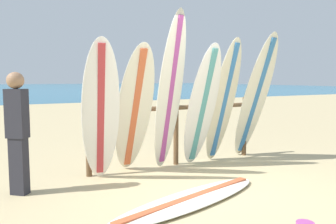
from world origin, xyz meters
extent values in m
plane|color=tan|center=(0.00, 0.00, 0.00)|extent=(120.00, 120.00, 0.00)
cube|color=#196B93|center=(0.00, 58.00, 0.00)|extent=(120.00, 80.00, 0.01)
cylinder|color=brown|center=(-1.22, 1.59, 0.58)|extent=(0.09, 0.09, 1.17)
cylinder|color=brown|center=(0.35, 1.59, 0.58)|extent=(0.09, 0.09, 1.17)
cylinder|color=brown|center=(1.92, 1.59, 0.58)|extent=(0.09, 0.09, 1.17)
cylinder|color=brown|center=(0.35, 1.59, 1.02)|extent=(3.24, 0.08, 0.08)
ellipsoid|color=white|center=(-1.15, 1.16, 1.05)|extent=(0.68, 0.84, 2.10)
cube|color=#B73338|center=(-1.15, 1.16, 1.05)|extent=(0.23, 0.71, 1.94)
ellipsoid|color=silver|center=(-0.56, 1.30, 1.03)|extent=(0.63, 1.05, 2.06)
cube|color=#CC5933|center=(-0.56, 1.30, 1.03)|extent=(0.17, 0.95, 1.90)
ellipsoid|color=white|center=(0.07, 1.30, 1.31)|extent=(0.58, 0.70, 2.63)
cube|color=#A53F8C|center=(0.07, 1.30, 1.31)|extent=(0.18, 0.60, 2.42)
ellipsoid|color=white|center=(0.64, 1.21, 1.06)|extent=(0.60, 0.79, 2.11)
cube|color=teal|center=(0.64, 1.21, 1.06)|extent=(0.13, 0.72, 1.95)
ellipsoid|color=beige|center=(1.16, 1.29, 1.12)|extent=(0.65, 0.77, 2.24)
cube|color=#3372B2|center=(1.16, 1.29, 1.12)|extent=(0.19, 0.66, 2.07)
ellipsoid|color=silver|center=(1.84, 1.22, 1.17)|extent=(0.58, 1.03, 2.35)
cube|color=#3372B2|center=(1.84, 1.22, 1.17)|extent=(0.13, 0.94, 2.17)
ellipsoid|color=white|center=(-0.41, -0.12, 0.04)|extent=(2.55, 1.20, 0.07)
cube|color=#CC5933|center=(-0.41, -0.12, 0.04)|extent=(2.24, 0.70, 0.08)
cube|color=#26262D|center=(-2.25, 1.21, 0.38)|extent=(0.25, 0.25, 0.76)
cube|color=#26262D|center=(-2.25, 1.21, 1.08)|extent=(0.30, 0.29, 0.64)
sphere|color=#997051|center=(-2.25, 1.21, 1.51)|extent=(0.22, 0.22, 0.22)
cube|color=#B22D28|center=(8.26, 31.36, 0.18)|extent=(2.45, 0.86, 0.35)
cube|color=silver|center=(8.26, 31.36, 0.54)|extent=(0.89, 0.56, 0.36)
camera|label=1|loc=(-2.57, -3.56, 1.53)|focal=36.08mm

